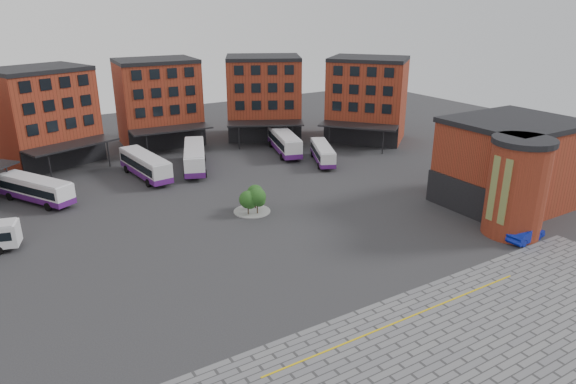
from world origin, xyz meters
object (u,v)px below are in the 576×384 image
tree_island (254,198)px  bus_c (145,165)px  bus_e (284,142)px  bus_b (36,189)px  blue_car (526,234)px  bus_d (195,157)px  bus_f (323,153)px

tree_island → bus_c: bus_c is taller
tree_island → bus_e: bearing=51.0°
bus_b → blue_car: (42.17, -38.88, -0.94)m
bus_c → bus_d: bus_d is taller
bus_c → bus_d: (7.46, 0.02, 0.07)m
bus_c → bus_e: (23.44, 0.69, 0.04)m
bus_e → bus_b: bearing=-158.4°
bus_d → bus_e: size_ratio=1.00×
bus_b → bus_c: 14.69m
bus_b → bus_f: bearing=-36.5°
tree_island → blue_car: (20.64, -21.68, -1.05)m
bus_c → blue_car: size_ratio=2.60×
bus_f → blue_car: bus_f is taller
bus_c → bus_f: bearing=-21.5°
bus_c → bus_d: size_ratio=0.97×
bus_b → bus_e: bus_e is taller
tree_island → bus_c: 20.81m
bus_b → bus_e: 38.07m
blue_car → bus_b: bearing=42.8°
bus_f → bus_e: bearing=131.7°
bus_b → bus_f: bus_b is taller
bus_f → bus_b: bearing=-161.5°
bus_e → bus_f: bus_e is taller
bus_b → bus_d: size_ratio=0.87×
bus_c → bus_b: bearing=-176.9°
bus_e → bus_f: 8.09m
bus_c → bus_e: bus_e is taller
tree_island → bus_c: (-7.03, 19.58, 0.03)m
bus_e → tree_island: bearing=-112.0°
bus_e → bus_f: bearing=-56.4°
blue_car → bus_d: bearing=21.6°
tree_island → bus_d: bearing=88.7°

